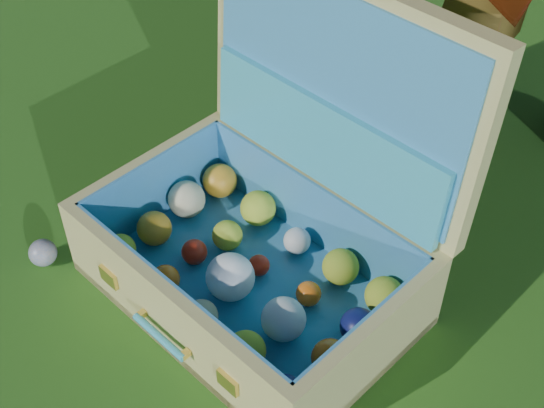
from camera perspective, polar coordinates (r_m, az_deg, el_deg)
The scene contains 3 objects.
ground at distance 1.45m, azimuth -0.20°, elevation -14.27°, with size 60.00×60.00×0.00m, color #215114.
stray_ball at distance 1.71m, azimuth -16.87°, elevation -3.53°, with size 0.06×0.06×0.06m, color #396595.
suitcase at distance 1.51m, azimuth 0.45°, elevation -0.87°, with size 0.74×0.63×0.62m.
Camera 1 is at (0.42, -0.65, 1.23)m, focal length 50.00 mm.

